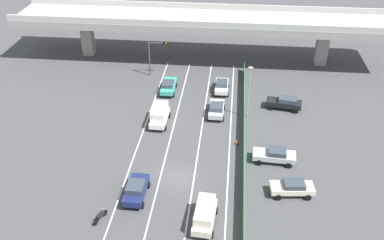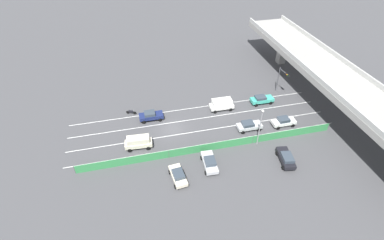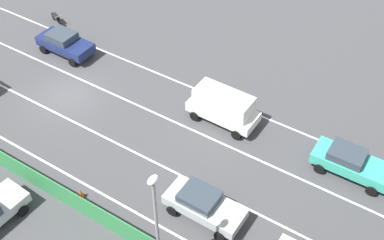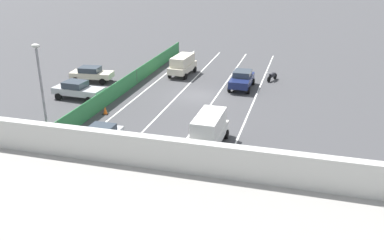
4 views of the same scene
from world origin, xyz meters
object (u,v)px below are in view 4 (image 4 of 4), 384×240
car_sedan_white (34,187)px  motorcycle (272,76)px  car_taxi_teal (173,199)px  car_sedan_navy (242,79)px  parked_wagon_silver (78,89)px  parked_sedan_cream (91,73)px  street_lamp (41,85)px  car_van_cream (182,64)px  traffic_cone (105,111)px  traffic_light (195,213)px  car_sedan_silver (98,139)px  car_van_white (209,129)px

car_sedan_white → motorcycle: size_ratio=2.31×
car_taxi_teal → car_sedan_white: bearing=6.7°
car_sedan_navy → parked_wagon_silver: size_ratio=0.93×
parked_sedan_cream → car_sedan_navy: bearing=-172.5°
car_sedan_white → street_lamp: (3.50, -6.54, 3.35)m
car_van_cream → car_sedan_navy: 7.49m
traffic_cone → parked_sedan_cream: bearing=-55.5°
parked_sedan_cream → parked_wagon_silver: 5.33m
car_sedan_white → car_sedan_navy: size_ratio=0.98×
traffic_light → car_sedan_silver: bearing=-48.0°
car_taxi_teal → car_van_white: bearing=-88.9°
motorcycle → parked_wagon_silver: size_ratio=0.39×
car_taxi_teal → motorcycle: (-2.48, -25.28, -0.45)m
car_taxi_teal → street_lamp: bearing=-27.5°
motorcycle → parked_sedan_cream: size_ratio=0.42×
car_van_white → traffic_cone: size_ratio=6.70×
traffic_cone → car_sedan_white: bearing=100.3°
traffic_cone → car_sedan_silver: bearing=113.1°
motorcycle → parked_sedan_cream: 18.51m
car_sedan_white → car_sedan_silver: bearing=-93.3°
car_van_white → car_sedan_navy: 13.54m
car_sedan_navy → motorcycle: bearing=-127.3°
car_van_white → traffic_light: size_ratio=0.83×
car_van_white → street_lamp: (10.72, 2.66, 2.97)m
car_van_white → parked_wagon_silver: (13.65, -6.42, -0.39)m
parked_sedan_cream → street_lamp: size_ratio=0.63×
traffic_light → traffic_cone: bearing=-54.1°
car_sedan_silver → street_lamp: street_lamp is taller
car_sedan_silver → motorcycle: (-9.49, -19.72, -0.43)m
car_taxi_teal → traffic_light: (-2.50, 5.00, 2.94)m
car_sedan_silver → parked_wagon_silver: 11.43m
car_van_cream → traffic_cone: 13.20m
car_van_cream → street_lamp: bearing=78.6°
car_sedan_white → parked_sedan_cream: car_sedan_white is taller
car_van_white → parked_wagon_silver: size_ratio=0.97×
car_taxi_teal → traffic_cone: size_ratio=6.66×
car_sedan_silver → traffic_light: 14.52m
traffic_cone → parked_wagon_silver: bearing=-35.0°
motorcycle → traffic_light: traffic_light is taller
car_van_cream → parked_wagon_silver: bearing=55.9°
car_taxi_teal → street_lamp: street_lamp is taller
parked_sedan_cream → car_van_white: bearing=142.5°
car_sedan_silver → car_van_white: (-6.85, -2.76, 0.39)m
traffic_light → traffic_cone: (12.21, -16.88, -3.53)m
car_sedan_navy → car_van_white: bearing=89.8°
car_sedan_white → motorcycle: 27.95m
car_taxi_teal → traffic_cone: car_taxi_teal is taller
car_van_white → car_van_cream: 17.81m
car_sedan_silver → car_van_cream: car_van_cream is taller
car_taxi_teal → motorcycle: 25.40m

